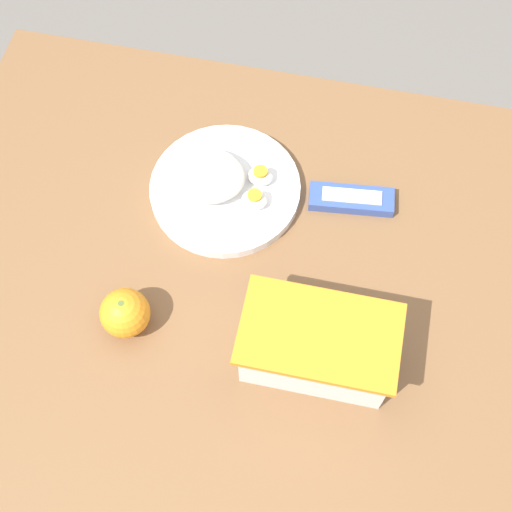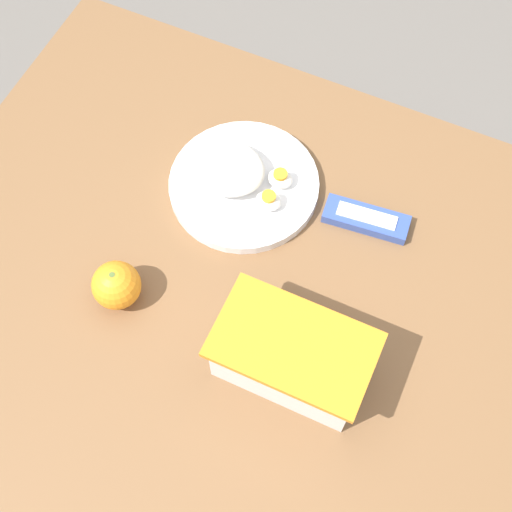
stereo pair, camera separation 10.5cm
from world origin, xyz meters
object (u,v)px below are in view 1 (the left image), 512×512
food_container (317,347)px  rice_plate (219,184)px  orange_fruit (125,313)px  candy_bar (351,199)px

food_container → rice_plate: 0.31m
food_container → orange_fruit: (0.27, 0.00, -0.01)m
food_container → orange_fruit: bearing=0.5°
candy_bar → rice_plate: bearing=6.1°
rice_plate → orange_fruit: bearing=72.3°
rice_plate → candy_bar: bearing=-173.9°
food_container → candy_bar: (-0.01, -0.27, -0.03)m
food_container → candy_bar: bearing=-92.8°
food_container → candy_bar: size_ratio=1.55×
orange_fruit → food_container: bearing=-179.5°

